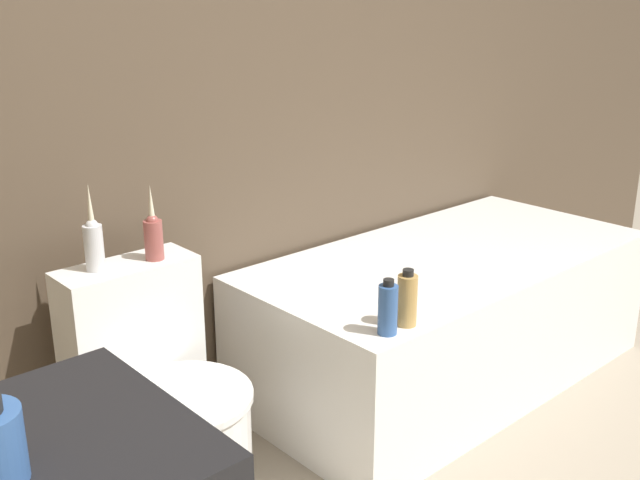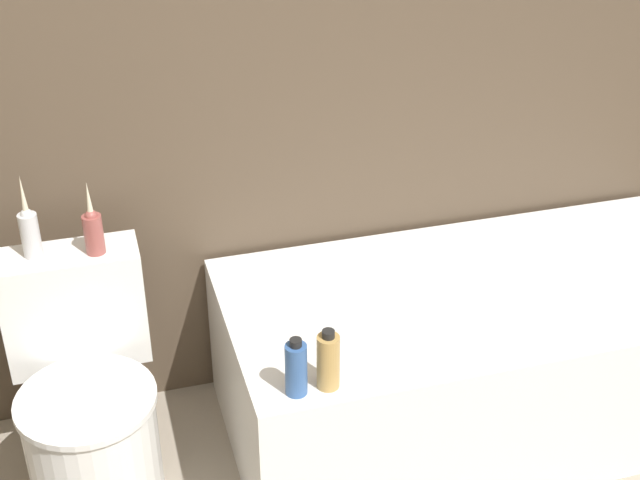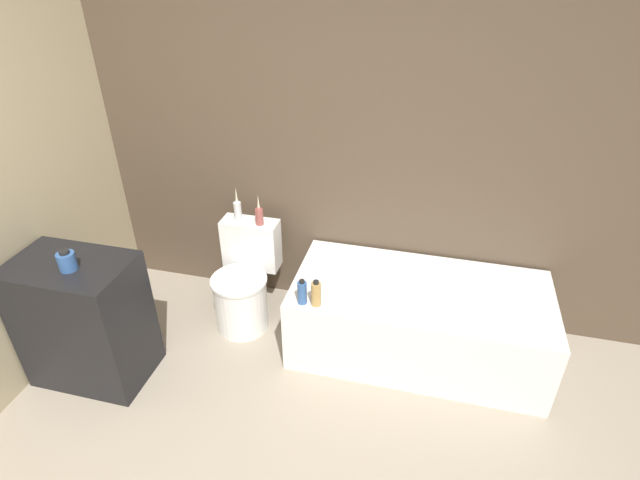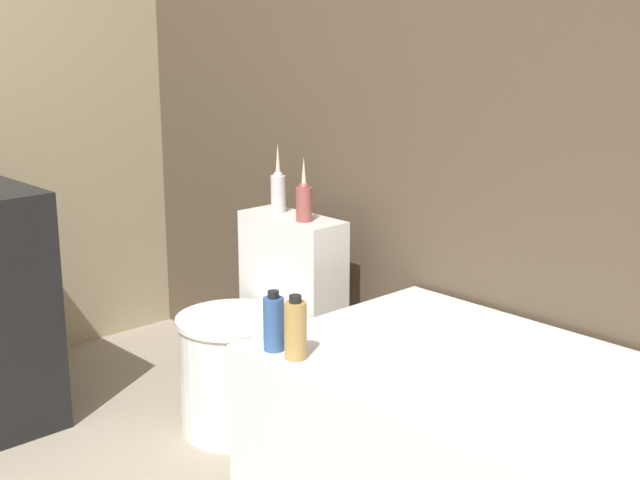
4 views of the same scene
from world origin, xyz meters
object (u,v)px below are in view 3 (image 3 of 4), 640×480
at_px(bathtub, 418,319).
at_px(shampoo_bottle_short, 316,294).
at_px(soap_bottle_glass, 67,261).
at_px(shampoo_bottle_tall, 302,292).
at_px(toilet, 244,284).
at_px(vase_gold, 238,209).
at_px(vase_silver, 259,215).

relative_size(bathtub, shampoo_bottle_short, 9.26).
xyz_separation_m(soap_bottle_glass, shampoo_bottle_tall, (1.24, 0.42, -0.30)).
height_order(bathtub, shampoo_bottle_short, shampoo_bottle_short).
relative_size(toilet, vase_gold, 2.88).
distance_m(bathtub, shampoo_bottle_tall, 0.85).
bearing_deg(toilet, shampoo_bottle_short, -29.17).
relative_size(vase_gold, vase_silver, 1.12).
xyz_separation_m(vase_silver, shampoo_bottle_tall, (0.45, -0.52, -0.20)).
distance_m(vase_silver, shampoo_bottle_tall, 0.72).
relative_size(vase_silver, shampoo_bottle_short, 1.27).
bearing_deg(toilet, soap_bottle_glass, -132.33).
bearing_deg(vase_gold, toilet, -66.83).
xyz_separation_m(bathtub, toilet, (-1.24, 0.03, 0.04)).
xyz_separation_m(toilet, soap_bottle_glass, (-0.70, -0.77, 0.60)).
distance_m(bathtub, shampoo_bottle_short, 0.78).
relative_size(toilet, vase_silver, 3.23).
xyz_separation_m(vase_gold, shampoo_bottle_tall, (0.63, -0.55, -0.21)).
bearing_deg(toilet, vase_gold, 113.17).
bearing_deg(vase_silver, shampoo_bottle_tall, -49.05).
relative_size(bathtub, shampoo_bottle_tall, 9.67).
distance_m(vase_gold, vase_silver, 0.17).
relative_size(soap_bottle_glass, vase_gold, 0.50).
bearing_deg(vase_gold, vase_silver, -10.11).
bearing_deg(vase_gold, bathtub, -9.64).
bearing_deg(vase_gold, shampoo_bottle_short, -37.70).
bearing_deg(soap_bottle_glass, vase_gold, 57.61).
bearing_deg(shampoo_bottle_short, soap_bottle_glass, -162.40).
height_order(vase_gold, vase_silver, vase_gold).
bearing_deg(shampoo_bottle_tall, bathtub, 24.89).
distance_m(bathtub, vase_gold, 1.46).
bearing_deg(shampoo_bottle_short, vase_silver, 136.11).
height_order(vase_gold, shampoo_bottle_short, vase_gold).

